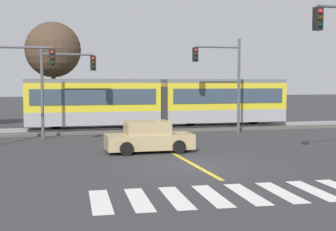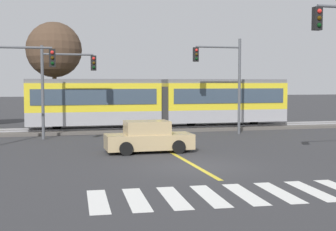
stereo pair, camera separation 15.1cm
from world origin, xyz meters
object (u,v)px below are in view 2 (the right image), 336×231
(light_rail_tram, at_px, (161,101))
(traffic_light_mid_left, at_px, (0,76))
(sedan_crossing, at_px, (149,138))
(bare_tree_west, at_px, (54,50))
(traffic_light_far_right, at_px, (224,73))
(traffic_light_far_left, at_px, (62,78))

(light_rail_tram, distance_m, traffic_light_mid_left, 12.90)
(sedan_crossing, distance_m, traffic_light_mid_left, 7.89)
(light_rail_tram, distance_m, bare_tree_west, 9.07)
(traffic_light_far_right, bearing_deg, traffic_light_far_left, 179.59)
(traffic_light_mid_left, bearing_deg, traffic_light_far_right, 17.37)
(traffic_light_mid_left, xyz_separation_m, traffic_light_far_left, (3.06, 4.25, -0.09))
(traffic_light_mid_left, bearing_deg, bare_tree_west, 77.01)
(sedan_crossing, bearing_deg, traffic_light_far_right, 45.14)
(traffic_light_far_right, distance_m, traffic_light_mid_left, 13.99)
(light_rail_tram, height_order, traffic_light_far_left, traffic_light_far_left)
(sedan_crossing, xyz_separation_m, traffic_light_far_right, (6.41, 6.44, 3.31))
(sedan_crossing, distance_m, traffic_light_far_left, 8.12)
(traffic_light_far_left, height_order, bare_tree_west, bare_tree_west)
(light_rail_tram, relative_size, traffic_light_mid_left, 3.33)
(sedan_crossing, xyz_separation_m, bare_tree_west, (-4.19, 14.15, 5.10))
(light_rail_tram, bearing_deg, traffic_light_mid_left, -141.47)
(sedan_crossing, bearing_deg, traffic_light_far_left, 120.73)
(traffic_light_far_right, bearing_deg, sedan_crossing, -134.86)
(traffic_light_far_right, relative_size, traffic_light_far_left, 1.12)
(traffic_light_far_left, bearing_deg, traffic_light_far_right, -0.41)
(traffic_light_mid_left, distance_m, bare_tree_west, 12.37)
(light_rail_tram, distance_m, sedan_crossing, 10.77)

